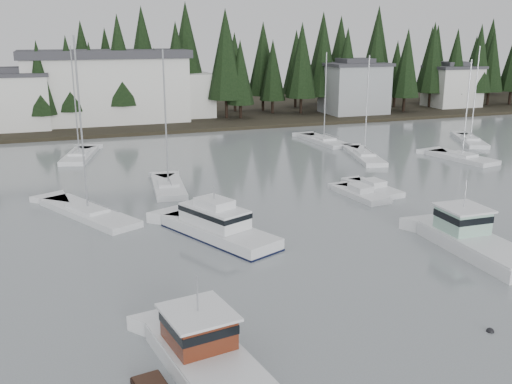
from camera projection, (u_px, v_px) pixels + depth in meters
far_shore_land at (128, 111)px, 104.55m from camera, size 240.00×54.00×1.00m
conifer_treeline at (137, 120)px, 94.58m from camera, size 200.00×22.00×20.00m
house_west at (15, 100)px, 81.12m from camera, size 9.54×7.42×8.75m
house_east_a at (354, 87)px, 97.72m from camera, size 10.60×8.48×9.25m
house_east_b at (452, 85)px, 106.83m from camera, size 9.54×7.42×8.25m
harbor_inn at (120, 87)px, 88.75m from camera, size 29.50×11.50×10.90m
lobster_boat_brown at (210, 366)px, 23.65m from camera, size 5.62×9.56×4.55m
cabin_cruiser_center at (218, 228)px, 39.91m from camera, size 6.73×10.19×4.21m
lobster_boat_teal at (475, 242)px, 37.30m from camera, size 3.41×9.30×5.11m
sailboat_2 at (364, 157)px, 65.55m from camera, size 4.90×10.43×12.06m
sailboat_3 at (462, 159)px, 64.56m from camera, size 4.41×8.53×11.67m
sailboat_4 at (470, 142)px, 74.75m from camera, size 6.29×9.41×12.85m
sailboat_6 at (169, 188)px, 52.32m from camera, size 3.54×8.47×13.07m
sailboat_7 at (324, 142)px, 74.68m from camera, size 3.33×9.61×12.07m
sailboat_9 at (88, 215)px, 44.79m from camera, size 7.31×11.01×14.26m
sailboat_10 at (80, 157)px, 65.57m from camera, size 4.99×9.42×13.08m
runabout_1 at (373, 189)px, 51.80m from camera, size 2.85×6.40×1.42m
runabout_4 at (360, 195)px, 49.93m from camera, size 2.88×6.16×1.42m
mooring_buoy_dark at (490, 332)px, 27.36m from camera, size 0.39×0.39×0.39m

